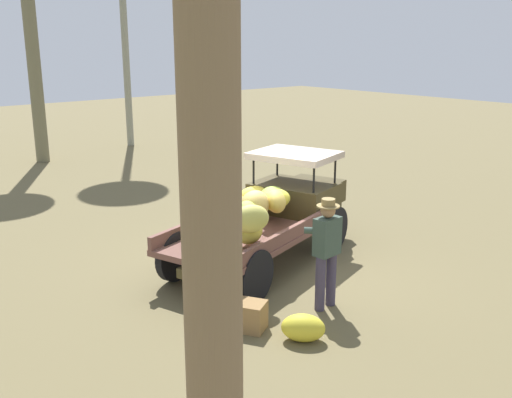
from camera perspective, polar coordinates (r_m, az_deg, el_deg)
The scene contains 5 objects.
ground_plane at distance 10.62m, azimuth 1.53°, elevation -6.47°, with size 60.00×60.00×0.00m, color brown.
truck at distance 10.61m, azimuth 1.37°, elevation -1.15°, with size 4.66×2.78×1.87m.
farmer at distance 8.75m, azimuth 6.87°, elevation -4.61°, with size 0.52×0.47×1.71m.
wooden_crate at distance 8.36m, azimuth -1.16°, elevation -11.21°, with size 0.59×0.37×0.41m, color olive.
loose_banana_bunch at distance 8.08m, azimuth 4.60°, elevation -12.37°, with size 0.60×0.38×0.38m, color gold.
Camera 1 is at (-6.55, -7.37, 3.93)m, focal length 41.16 mm.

